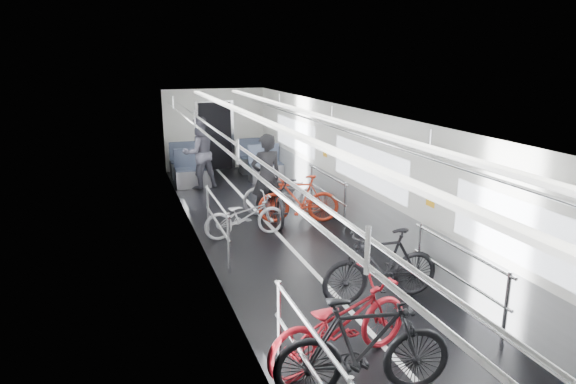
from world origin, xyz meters
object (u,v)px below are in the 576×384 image
Objects in this scene: bike_aisle at (276,197)px; person_standing at (266,177)px; bike_left_mid at (364,347)px; bike_right_near at (381,266)px; bike_right_far at (299,199)px; bike_left_far at (245,216)px; bike_right_mid at (286,193)px; person_seated at (199,153)px; bike_left_near at (340,323)px.

person_standing is at bearing 159.03° from bike_aisle.
bike_left_mid is 2.17m from bike_right_near.
bike_right_far is at bearing -31.33° from bike_aisle.
bike_left_far is at bearing -157.68° from bike_right_near.
person_standing is at bearing -111.32° from bike_right_far.
bike_right_mid is 0.67m from person_standing.
bike_left_far is 0.84× the size of bike_aisle.
bike_right_far is (0.08, -0.60, 0.02)m from bike_right_mid.
bike_left_mid is 8.97m from person_seated.
person_seated reaches higher than person_standing.
person_seated is (-0.18, 8.96, 0.37)m from bike_left_mid.
bike_aisle is (-0.29, 3.97, -0.03)m from bike_right_near.
bike_aisle is at bearing 0.95° from bike_left_mid.
bike_left_mid is 0.98× the size of bike_aisle.
bike_aisle is (0.89, 5.78, -0.06)m from bike_left_mid.
person_standing reaches higher than bike_left_mid.
bike_left_mid is 5.61m from bike_right_far.
bike_left_near is at bearing 1.65° from bike_right_mid.
bike_right_far is at bearing -3.44° from bike_left_mid.
bike_right_near is 0.95× the size of bike_right_mid.
bike_left_mid is 1.10× the size of bike_right_far.
bike_left_near is 1.03× the size of bike_left_mid.
bike_right_far is (1.26, 0.48, 0.09)m from bike_left_far.
person_seated is at bearing 116.98° from bike_aisle.
bike_left_near is at bearing 76.18° from person_standing.
bike_left_mid is 4.99m from bike_left_far.
bike_aisle is at bearing -50.99° from bike_left_far.
bike_right_near is at bearing 13.90° from bike_right_far.
person_standing reaches higher than bike_right_mid.
bike_left_mid reaches higher than bike_aisle.
bike_right_mid is at bearing -177.95° from bike_right_near.
person_seated is (-1.07, 3.18, 0.43)m from bike_aisle.
person_standing is (-0.56, 0.42, 0.41)m from bike_right_far.
bike_right_mid is 3.24m from person_seated.
bike_right_far is 0.50m from bike_aisle.
bike_left_mid is 1.01× the size of person_standing.
bike_left_mid is 1.05× the size of bike_right_near.
person_seated reaches higher than bike_right_far.
bike_right_near reaches higher than bike_left_far.
bike_left_near is 1.69m from bike_right_near.
bike_right_mid is 0.97× the size of bike_aisle.
person_seated reaches higher than bike_aisle.
person_standing is at bearing -55.55° from bike_right_mid.
bike_right_mid is 0.41m from bike_aisle.
person_seated is (-1.46, 3.50, 0.42)m from bike_right_far.
person_standing is at bearing -171.22° from bike_right_near.
bike_left_mid is 1.17× the size of bike_left_far.
bike_left_mid reaches higher than bike_right_far.
bike_left_far is at bearing 9.48° from bike_left_mid.
bike_left_mid reaches higher than bike_left_far.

